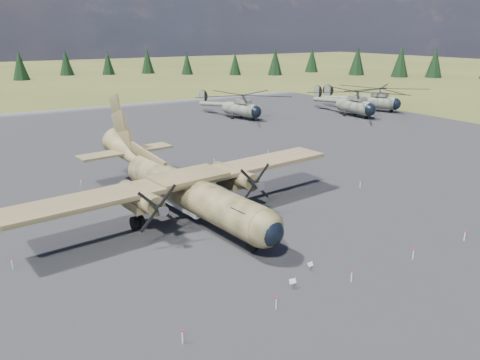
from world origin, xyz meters
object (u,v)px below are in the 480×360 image
transport_plane (182,183)px  helicopter_far (377,95)px  helicopter_mid (355,98)px  helicopter_near (241,102)px

transport_plane → helicopter_far: size_ratio=1.23×
helicopter_far → helicopter_mid: bearing=170.9°
transport_plane → helicopter_near: (29.26, 37.44, 0.36)m
helicopter_near → helicopter_far: bearing=-29.6°
transport_plane → helicopter_near: bearing=45.5°
transport_plane → helicopter_mid: 56.58m
helicopter_mid → helicopter_far: (8.22, 2.09, -0.09)m
helicopter_near → transport_plane: bearing=-143.5°
helicopter_mid → helicopter_near: bearing=155.8°
transport_plane → helicopter_mid: bearing=23.6°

